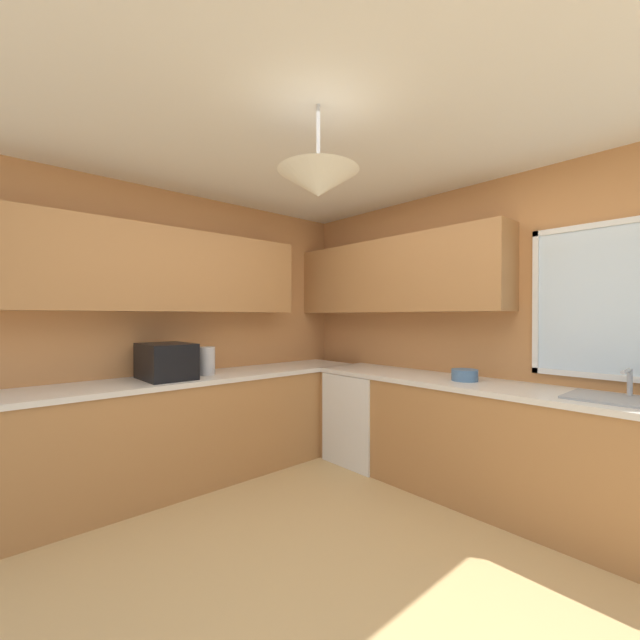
% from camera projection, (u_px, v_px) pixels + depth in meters
% --- Properties ---
extents(ground_plane, '(8.64, 8.64, 0.00)m').
position_uv_depth(ground_plane, '(318.00, 577.00, 2.12)').
color(ground_plane, tan).
extents(room_shell, '(4.05, 3.80, 2.60)m').
position_uv_depth(room_shell, '(309.00, 264.00, 3.10)').
color(room_shell, '#C6844C').
rests_on(room_shell, ground_plane).
extents(counter_run_left, '(0.65, 3.41, 0.90)m').
position_uv_depth(counter_run_left, '(189.00, 429.00, 3.35)').
color(counter_run_left, '#AD7542').
rests_on(counter_run_left, ground_plane).
extents(counter_run_back, '(3.14, 0.65, 0.90)m').
position_uv_depth(counter_run_back, '(488.00, 443.00, 2.99)').
color(counter_run_back, '#AD7542').
rests_on(counter_run_back, ground_plane).
extents(dishwasher, '(0.60, 0.60, 0.85)m').
position_uv_depth(dishwasher, '(365.00, 417.00, 3.86)').
color(dishwasher, white).
rests_on(dishwasher, ground_plane).
extents(microwave, '(0.48, 0.36, 0.29)m').
position_uv_depth(microwave, '(166.00, 361.00, 3.22)').
color(microwave, black).
rests_on(microwave, counter_run_left).
extents(kettle, '(0.14, 0.14, 0.25)m').
position_uv_depth(kettle, '(207.00, 361.00, 3.43)').
color(kettle, '#B7B7BC').
rests_on(kettle, counter_run_left).
extents(sink_assembly, '(0.59, 0.40, 0.19)m').
position_uv_depth(sink_assembly, '(624.00, 399.00, 2.37)').
color(sink_assembly, '#9EA0A5').
rests_on(sink_assembly, counter_run_back).
extents(bowl, '(0.20, 0.20, 0.09)m').
position_uv_depth(bowl, '(465.00, 375.00, 3.12)').
color(bowl, '#4C7099').
rests_on(bowl, counter_run_back).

